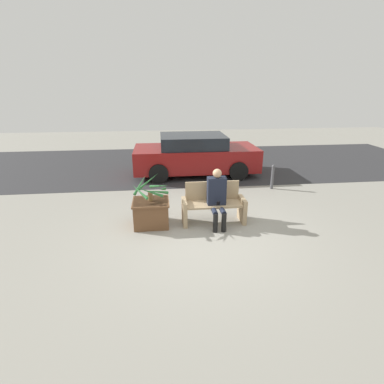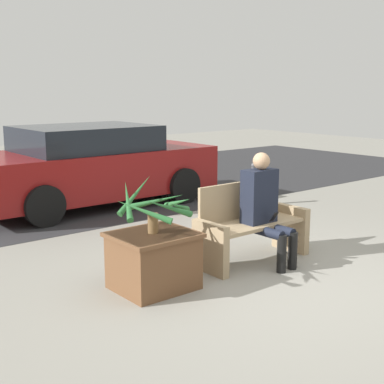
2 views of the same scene
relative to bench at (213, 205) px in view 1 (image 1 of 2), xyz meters
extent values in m
plane|color=gray|center=(-0.29, -0.69, -0.41)|extent=(30.00, 30.00, 0.00)
cube|color=#2D2D30|center=(-0.29, 5.34, -0.40)|extent=(20.00, 6.00, 0.01)
cube|color=tan|center=(-0.66, -0.05, -0.13)|extent=(0.09, 0.52, 0.56)
cube|color=tan|center=(0.66, -0.05, -0.13)|extent=(0.09, 0.52, 0.56)
cube|color=tan|center=(0.00, -0.05, 0.03)|extent=(1.23, 0.48, 0.04)
cube|color=tan|center=(0.00, 0.19, 0.27)|extent=(1.23, 0.04, 0.44)
cube|color=black|center=(0.05, -0.09, 0.36)|extent=(0.40, 0.22, 0.61)
sphere|color=tan|center=(0.05, -0.11, 0.77)|extent=(0.19, 0.19, 0.19)
cylinder|color=black|center=(-0.04, -0.31, 0.00)|extent=(0.11, 0.44, 0.11)
cylinder|color=black|center=(0.14, -0.31, 0.00)|extent=(0.11, 0.44, 0.11)
cylinder|color=black|center=(-0.04, -0.53, -0.20)|extent=(0.10, 0.10, 0.42)
cylinder|color=black|center=(0.14, -0.53, -0.20)|extent=(0.10, 0.10, 0.42)
cube|color=black|center=(0.05, -0.32, 0.16)|extent=(0.07, 0.09, 0.12)
cube|color=brown|center=(-1.39, -0.04, -0.12)|extent=(0.74, 0.65, 0.57)
cube|color=brown|center=(-1.39, -0.04, 0.15)|extent=(0.79, 0.70, 0.04)
cylinder|color=brown|center=(-1.39, -0.04, 0.27)|extent=(0.10, 0.10, 0.20)
cone|color=#26602D|center=(-1.13, -0.09, 0.45)|extent=(0.18, 0.56, 0.23)
cone|color=#26602D|center=(-1.20, 0.16, 0.43)|extent=(0.45, 0.44, 0.20)
cone|color=#26602D|center=(-1.45, 0.19, 0.53)|extent=(0.50, 0.18, 0.38)
cone|color=#26602D|center=(-1.61, 0.08, 0.51)|extent=(0.30, 0.49, 0.34)
cone|color=#26602D|center=(-1.61, -0.20, 0.45)|extent=(0.39, 0.48, 0.23)
cone|color=#26602D|center=(-1.39, -0.30, 0.47)|extent=(0.55, 0.07, 0.26)
cone|color=#26602D|center=(-1.24, -0.25, 0.45)|extent=(0.49, 0.37, 0.23)
cube|color=maroon|center=(0.07, 3.85, 0.16)|extent=(4.14, 1.80, 0.75)
cube|color=black|center=(-0.03, 3.85, 0.74)|extent=(2.16, 1.66, 0.41)
cylinder|color=black|center=(1.36, 2.95, -0.10)|extent=(0.62, 0.18, 0.62)
cylinder|color=black|center=(1.36, 4.75, -0.10)|extent=(0.62, 0.18, 0.62)
cylinder|color=black|center=(-1.21, 2.95, -0.10)|extent=(0.62, 0.18, 0.62)
cylinder|color=black|center=(-1.21, 4.75, -0.10)|extent=(0.62, 0.18, 0.62)
cylinder|color=#4C4C51|center=(2.15, 2.04, -0.08)|extent=(0.08, 0.08, 0.67)
sphere|color=#4C4C51|center=(2.15, 2.04, 0.28)|extent=(0.09, 0.09, 0.09)
camera|label=1|loc=(-1.16, -6.14, 2.57)|focal=28.00mm
camera|label=2|loc=(-4.32, -4.22, 1.57)|focal=50.00mm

